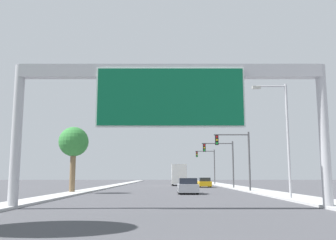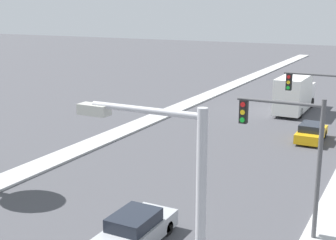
# 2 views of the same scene
# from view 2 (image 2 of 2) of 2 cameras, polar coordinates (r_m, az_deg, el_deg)

# --- Properties ---
(median_strip_left) EXTENTS (2.00, 120.00, 0.15)m
(median_strip_left) POSITION_cam_2_polar(r_m,az_deg,el_deg) (47.45, 1.34, 1.52)
(median_strip_left) COLOR #B5B5B5
(median_strip_left) RESTS_ON ground
(car_far_left) EXTENTS (1.86, 4.30, 1.48)m
(car_far_left) POSITION_cam_2_polar(r_m,az_deg,el_deg) (20.74, -3.90, -13.11)
(car_far_left) COLOR #A5A8AD
(car_far_left) RESTS_ON ground
(car_near_left) EXTENTS (1.75, 4.23, 1.41)m
(car_near_left) POSITION_cam_2_polar(r_m,az_deg,el_deg) (37.40, 17.07, -1.47)
(car_near_left) COLOR gold
(car_near_left) RESTS_ON ground
(truck_box_primary) EXTENTS (2.46, 8.01, 3.59)m
(truck_box_primary) POSITION_cam_2_polar(r_m,az_deg,el_deg) (46.93, 15.19, 3.07)
(truck_box_primary) COLOR white
(truck_box_primary) RESTS_ON ground
(traffic_light_near_intersection) EXTENTS (3.81, 0.32, 6.34)m
(traffic_light_near_intersection) POSITION_cam_2_polar(r_m,az_deg,el_deg) (20.87, 14.94, -2.97)
(traffic_light_near_intersection) COLOR #4C4C4F
(traffic_light_near_intersection) RESTS_ON ground
(traffic_light_mid_block) EXTENTS (4.22, 0.32, 6.25)m
(traffic_light_mid_block) POSITION_cam_2_polar(r_m,az_deg,el_deg) (30.48, 18.92, 1.88)
(traffic_light_mid_block) COLOR #4C4C4F
(traffic_light_mid_block) RESTS_ON ground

